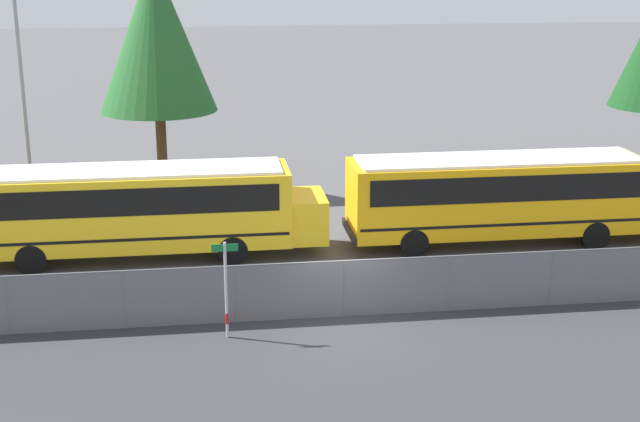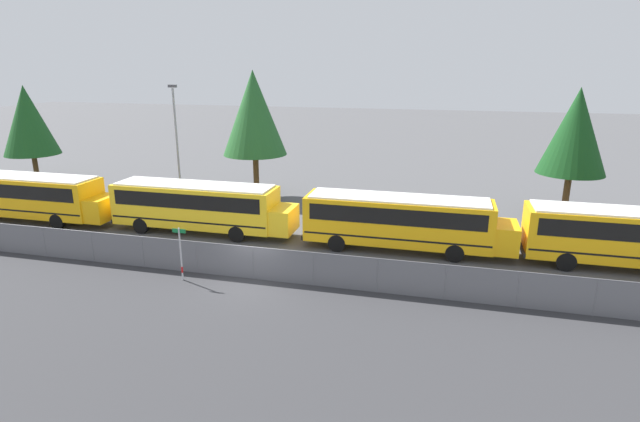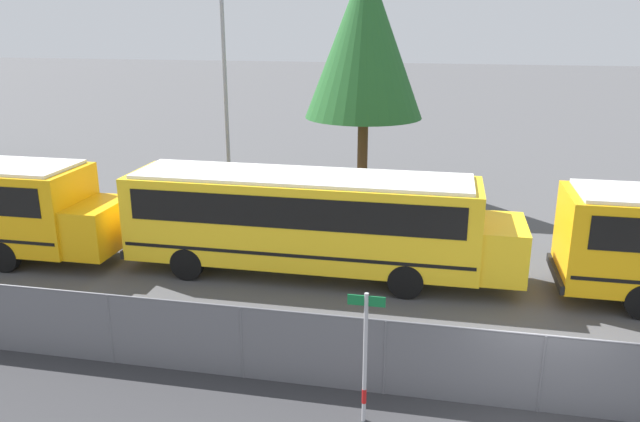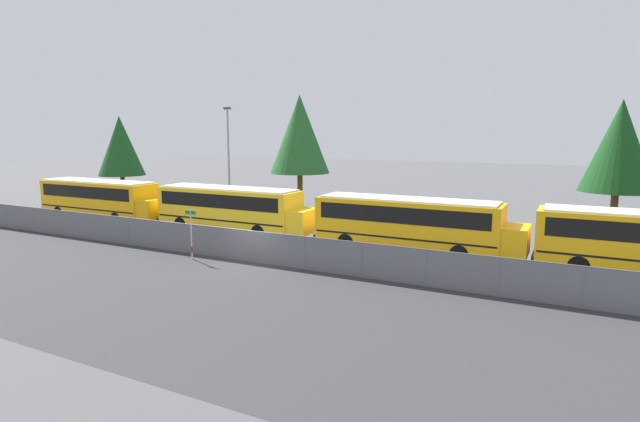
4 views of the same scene
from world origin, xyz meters
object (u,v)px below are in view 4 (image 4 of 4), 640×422
object	(u,v)px
school_bus_1	(231,206)
school_bus_2	(411,221)
tree_2	(620,146)
street_sign	(191,233)
school_bus_0	(100,197)
tree_0	(121,146)
tree_1	(300,134)
light_pole	(229,157)

from	to	relation	value
school_bus_1	school_bus_2	size ratio (longest dim) A/B	1.00
school_bus_1	tree_2	world-z (taller)	tree_2
street_sign	tree_2	size ratio (longest dim) A/B	0.31
school_bus_0	tree_2	size ratio (longest dim) A/B	1.34
street_sign	tree_0	xyz separation A→B (m)	(-23.85, 16.49, 4.01)
tree_1	street_sign	bearing A→B (deg)	-82.00
school_bus_2	school_bus_0	bearing A→B (deg)	-178.84
school_bus_1	tree_0	size ratio (longest dim) A/B	1.38
light_pole	street_sign	bearing A→B (deg)	-60.59
tree_0	tree_2	bearing A→B (deg)	-0.54
tree_2	light_pole	bearing A→B (deg)	-173.11
school_bus_2	tree_0	world-z (taller)	tree_0
school_bus_0	light_pole	world-z (taller)	light_pole
school_bus_2	tree_2	bearing A→B (deg)	41.63
school_bus_1	school_bus_2	world-z (taller)	same
school_bus_1	tree_2	distance (m)	25.05
school_bus_0	street_sign	distance (m)	16.10
tree_1	tree_2	distance (m)	22.59
light_pole	tree_0	size ratio (longest dim) A/B	1.04
school_bus_0	school_bus_1	bearing A→B (deg)	2.60
light_pole	school_bus_1	bearing A→B (deg)	-51.78
light_pole	tree_0	distance (m)	17.09
school_bus_2	tree_0	xyz separation A→B (m)	(-33.84, 9.63, 3.60)
school_bus_0	tree_1	distance (m)	16.40
school_bus_1	light_pole	size ratio (longest dim) A/B	1.34
school_bus_0	street_sign	xyz separation A→B (m)	(14.79, -6.36, -0.41)
tree_0	tree_1	distance (m)	21.68
school_bus_2	tree_0	size ratio (longest dim) A/B	1.38
light_pole	school_bus_2	bearing A→B (deg)	-18.93
school_bus_0	tree_2	bearing A→B (deg)	15.46
school_bus_2	street_sign	world-z (taller)	school_bus_2
tree_2	street_sign	bearing A→B (deg)	-141.71
school_bus_0	school_bus_2	world-z (taller)	same
school_bus_1	light_pole	xyz separation A→B (m)	(-4.60, 5.84, 2.95)
school_bus_2	street_sign	distance (m)	12.12
school_bus_0	school_bus_1	size ratio (longest dim) A/B	1.00
school_bus_0	tree_2	world-z (taller)	tree_2
school_bus_1	street_sign	xyz separation A→B (m)	(2.59, -6.91, -0.41)
school_bus_0	tree_0	xyz separation A→B (m)	(-9.06, 10.13, 3.60)
light_pole	tree_2	xyz separation A→B (m)	(27.55, 3.33, 1.13)
tree_1	tree_0	bearing A→B (deg)	177.99
school_bus_0	street_sign	size ratio (longest dim) A/B	4.36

